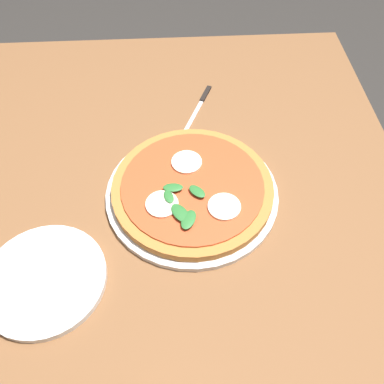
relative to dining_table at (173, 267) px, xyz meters
name	(u,v)px	position (x,y,z in m)	size (l,w,h in m)	color
ground_plane	(180,357)	(0.00, 0.00, -0.62)	(6.00, 6.00, 0.00)	#2D2B28
dining_table	(173,267)	(0.00, 0.00, 0.00)	(1.38, 1.00, 0.70)	brown
serving_tray	(192,193)	(0.12, -0.05, 0.09)	(0.35, 0.35, 0.01)	silver
pizza	(192,188)	(0.12, -0.05, 0.11)	(0.32, 0.32, 0.03)	#B27033
plate_white	(44,279)	(-0.06, 0.22, 0.09)	(0.22, 0.22, 0.01)	white
knife	(201,102)	(0.40, -0.09, 0.09)	(0.16, 0.08, 0.01)	black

